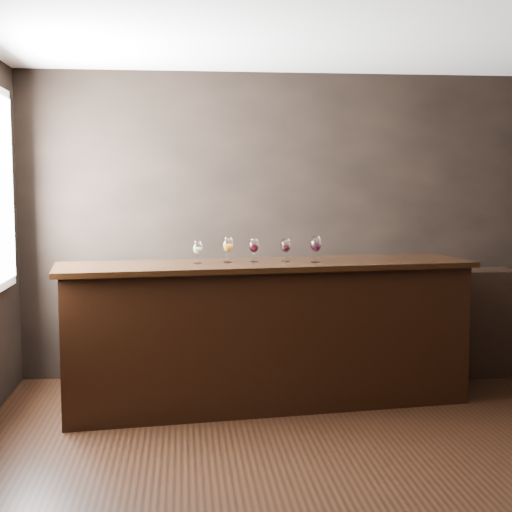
{
  "coord_description": "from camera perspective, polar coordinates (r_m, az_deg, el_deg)",
  "views": [
    {
      "loc": [
        -1.02,
        -4.32,
        1.8
      ],
      "look_at": [
        -0.44,
        1.31,
        1.22
      ],
      "focal_mm": 50.0,
      "sensor_mm": 36.0,
      "label": 1
    }
  ],
  "objects": [
    {
      "name": "bar_top",
      "position": [
        5.7,
        0.91,
        -0.7
      ],
      "size": [
        3.38,
        1.15,
        0.04
      ],
      "primitive_type": "cube",
      "rotation": [
        0.0,
        0.0,
        0.12
      ],
      "color": "black",
      "rests_on": "bar_counter"
    },
    {
      "name": "glass_white",
      "position": [
        5.62,
        -4.69,
        0.62
      ],
      "size": [
        0.08,
        0.08,
        0.18
      ],
      "color": "white",
      "rests_on": "bar_top"
    },
    {
      "name": "room_shell",
      "position": [
        4.5,
        4.26,
        6.02
      ],
      "size": [
        5.02,
        4.52,
        2.81
      ],
      "color": "black",
      "rests_on": "ground"
    },
    {
      "name": "glass_red_c",
      "position": [
        5.7,
        4.81,
        0.92
      ],
      "size": [
        0.09,
        0.09,
        0.21
      ],
      "color": "white",
      "rests_on": "bar_top"
    },
    {
      "name": "glass_amber",
      "position": [
        5.68,
        -2.24,
        0.86
      ],
      "size": [
        0.09,
        0.09,
        0.2
      ],
      "color": "white",
      "rests_on": "bar_top"
    },
    {
      "name": "glass_red_a",
      "position": [
        5.71,
        -0.17,
        0.81
      ],
      "size": [
        0.08,
        0.08,
        0.19
      ],
      "color": "white",
      "rests_on": "bar_top"
    },
    {
      "name": "back_bar_shelf",
      "position": [
        6.7,
        9.03,
        -5.4
      ],
      "size": [
        2.75,
        0.4,
        0.99
      ],
      "primitive_type": "cube",
      "color": "black",
      "rests_on": "ground"
    },
    {
      "name": "glass_red_b",
      "position": [
        5.74,
        2.4,
        0.8
      ],
      "size": [
        0.08,
        0.08,
        0.18
      ],
      "color": "white",
      "rests_on": "bar_top"
    },
    {
      "name": "bar_counter",
      "position": [
        5.8,
        0.9,
        -6.44
      ],
      "size": [
        3.27,
        1.06,
        1.12
      ],
      "primitive_type": "cube",
      "rotation": [
        0.0,
        0.0,
        0.12
      ],
      "color": "black",
      "rests_on": "ground"
    },
    {
      "name": "ground",
      "position": [
        4.79,
        7.2,
        -16.23
      ],
      "size": [
        5.0,
        5.0,
        0.0
      ],
      "primitive_type": "plane",
      "color": "black",
      "rests_on": "ground"
    }
  ]
}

